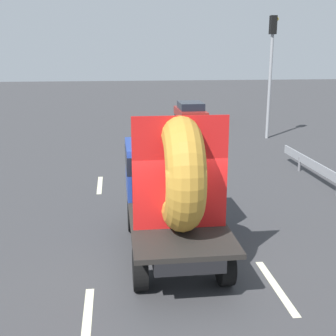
% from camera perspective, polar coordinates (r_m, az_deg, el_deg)
% --- Properties ---
extents(ground_plane, '(120.00, 120.00, 0.00)m').
position_cam_1_polar(ground_plane, '(9.91, 0.49, -12.62)').
color(ground_plane, '#38383A').
extents(flatbed_truck, '(2.02, 4.77, 3.36)m').
position_cam_1_polar(flatbed_truck, '(10.26, 0.44, -1.66)').
color(flatbed_truck, black).
rests_on(flatbed_truck, ground_plane).
extents(distant_sedan, '(1.68, 3.91, 1.28)m').
position_cam_1_polar(distant_sedan, '(29.39, 2.88, 7.27)').
color(distant_sedan, black).
rests_on(distant_sedan, ground_plane).
extents(traffic_light, '(0.42, 0.36, 6.22)m').
position_cam_1_polar(traffic_light, '(24.00, 13.04, 13.22)').
color(traffic_light, gray).
rests_on(traffic_light, ground_plane).
extents(lane_dash_left_near, '(0.16, 2.17, 0.01)m').
position_cam_1_polar(lane_dash_left_near, '(8.32, -10.30, -18.69)').
color(lane_dash_left_near, beige).
rests_on(lane_dash_left_near, ground_plane).
extents(lane_dash_left_far, '(0.16, 2.06, 0.01)m').
position_cam_1_polar(lane_dash_left_far, '(15.76, -8.71, -2.15)').
color(lane_dash_left_far, beige).
rests_on(lane_dash_left_far, ground_plane).
extents(lane_dash_right_near, '(0.16, 2.15, 0.01)m').
position_cam_1_polar(lane_dash_right_near, '(9.45, 13.63, -14.51)').
color(lane_dash_right_near, beige).
rests_on(lane_dash_right_near, ground_plane).
extents(lane_dash_right_far, '(0.16, 2.66, 0.01)m').
position_cam_1_polar(lane_dash_right_far, '(16.29, 4.36, -1.45)').
color(lane_dash_right_far, beige).
rests_on(lane_dash_right_far, ground_plane).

